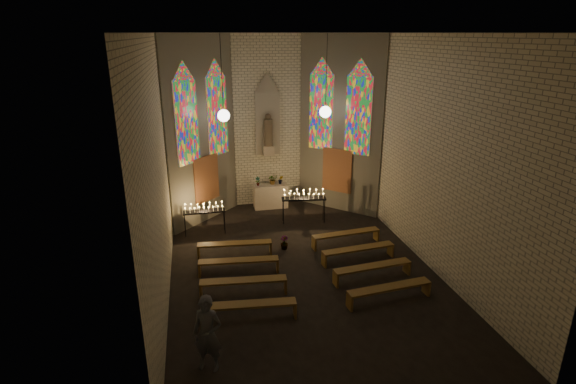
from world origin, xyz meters
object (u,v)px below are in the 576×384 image
at_px(altar, 271,196).
at_px(aisle_flower_pot, 284,243).
at_px(votive_stand_right, 304,196).
at_px(votive_stand_left, 204,209).
at_px(visitor, 208,334).

height_order(altar, aisle_flower_pot, altar).
bearing_deg(votive_stand_right, aisle_flower_pot, -111.67).
distance_m(votive_stand_left, votive_stand_right, 3.82).
bearing_deg(votive_stand_left, aisle_flower_pot, -35.69).
height_order(altar, visitor, visitor).
xyz_separation_m(altar, votive_stand_right, (0.98, -1.85, 0.57)).
distance_m(aisle_flower_pot, votive_stand_left, 3.26).
relative_size(altar, votive_stand_right, 0.80).
relative_size(votive_stand_right, visitor, 0.97).
bearing_deg(visitor, votive_stand_right, 84.74).
height_order(votive_stand_right, visitor, visitor).
relative_size(aisle_flower_pot, votive_stand_left, 0.31).
bearing_deg(altar, votive_stand_left, -143.05).
distance_m(votive_stand_right, visitor, 8.46).
relative_size(votive_stand_left, visitor, 0.85).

